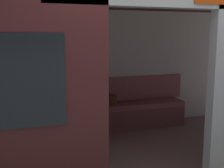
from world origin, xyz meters
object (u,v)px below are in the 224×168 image
Objects in this scene: train_car at (113,49)px; person_seated at (89,95)px; grab_pole_door at (97,93)px; book at (66,107)px; bench_seat at (99,112)px; handbag at (109,100)px.

train_car reaches higher than person_seated.
grab_pole_door is at bearing 59.62° from train_car.
grab_pole_door is at bearing 63.84° from book.
train_car is 1.27m from person_seated.
bench_seat is at bearing 144.05° from book.
person_seated is at bearing 15.45° from bench_seat.
person_seated is 0.57× the size of grab_pole_door.
grab_pole_door is (0.49, 1.72, 0.70)m from bench_seat.
book is at bearing -3.12° from handbag.
handbag is (-0.38, -0.09, -0.13)m from person_seated.
bench_seat is at bearing -94.58° from train_car.
train_car reaches higher than grab_pole_door.
train_car is 1.98× the size of bench_seat.
person_seated reaches higher than bench_seat.
grab_pole_door is (0.30, 1.67, 0.37)m from person_seated.
handbag is at bearing -111.24° from grab_pole_door.
bench_seat is 0.38m from person_seated.
book is 1.89m from grab_pole_door.
handbag is 0.75m from book.
train_car is 24.62× the size of handbag.
book is (0.75, -0.04, -0.07)m from handbag.
train_car is at bearing 96.15° from person_seated.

